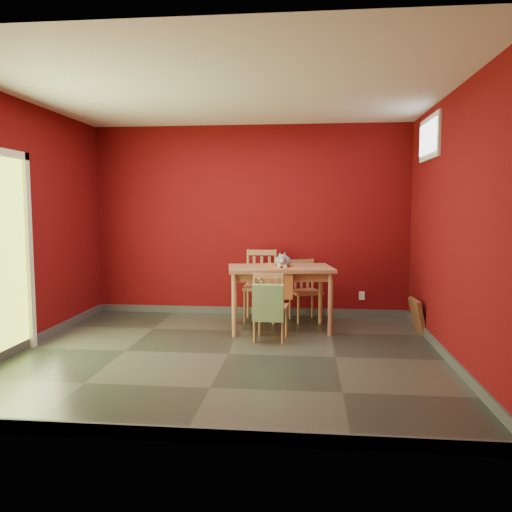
# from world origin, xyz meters

# --- Properties ---
(ground) EXTENTS (4.50, 4.50, 0.00)m
(ground) POSITION_xyz_m (0.00, 0.00, 0.00)
(ground) COLOR #2D342D
(ground) RESTS_ON ground
(room_shell) EXTENTS (4.50, 4.50, 4.50)m
(room_shell) POSITION_xyz_m (0.00, 0.00, 0.05)
(room_shell) COLOR #5D090C
(room_shell) RESTS_ON ground
(doorway) EXTENTS (0.06, 1.01, 2.13)m
(doorway) POSITION_xyz_m (-2.23, -0.40, 1.12)
(doorway) COLOR #B7D838
(doorway) RESTS_ON ground
(window) EXTENTS (0.05, 0.90, 0.50)m
(window) POSITION_xyz_m (2.23, 1.00, 2.35)
(window) COLOR white
(window) RESTS_ON room_shell
(outlet_plate) EXTENTS (0.08, 0.02, 0.12)m
(outlet_plate) POSITION_xyz_m (1.60, 1.99, 0.30)
(outlet_plate) COLOR silver
(outlet_plate) RESTS_ON room_shell
(dining_table) EXTENTS (1.39, 0.95, 0.80)m
(dining_table) POSITION_xyz_m (0.49, 1.11, 0.70)
(dining_table) COLOR #A46E4C
(dining_table) RESTS_ON ground
(table_runner) EXTENTS (0.45, 0.76, 0.36)m
(table_runner) POSITION_xyz_m (0.49, 0.99, 0.75)
(table_runner) COLOR #B5612E
(table_runner) RESTS_ON dining_table
(chair_far_left) EXTENTS (0.45, 0.45, 0.96)m
(chair_far_left) POSITION_xyz_m (0.19, 1.64, 0.49)
(chair_far_left) COLOR #A46E4C
(chair_far_left) RESTS_ON ground
(chair_far_right) EXTENTS (0.50, 0.50, 0.83)m
(chair_far_right) POSITION_xyz_m (0.79, 1.69, 0.42)
(chair_far_right) COLOR #A46E4C
(chair_far_right) RESTS_ON ground
(chair_near) EXTENTS (0.41, 0.41, 0.81)m
(chair_near) POSITION_xyz_m (0.40, 0.58, 0.41)
(chair_near) COLOR #A46E4C
(chair_near) RESTS_ON ground
(tote_bag) EXTENTS (0.35, 0.20, 0.48)m
(tote_bag) POSITION_xyz_m (0.39, 0.38, 0.48)
(tote_bag) COLOR #739E66
(tote_bag) RESTS_ON chair_near
(cat) EXTENTS (0.40, 0.46, 0.21)m
(cat) POSITION_xyz_m (0.52, 1.08, 0.91)
(cat) COLOR slate
(cat) RESTS_ON table_runner
(picture_frame) EXTENTS (0.16, 0.42, 0.41)m
(picture_frame) POSITION_xyz_m (2.19, 1.16, 0.21)
(picture_frame) COLOR brown
(picture_frame) RESTS_ON ground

